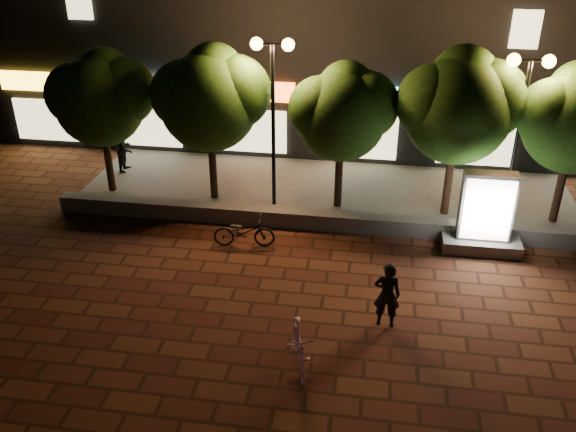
% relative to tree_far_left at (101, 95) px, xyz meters
% --- Properties ---
extents(ground, '(80.00, 80.00, 0.00)m').
position_rel_tree_far_left_xyz_m(ground, '(6.95, -5.46, -3.29)').
color(ground, '#522C19').
rests_on(ground, ground).
extents(retaining_wall, '(16.00, 0.45, 0.50)m').
position_rel_tree_far_left_xyz_m(retaining_wall, '(6.95, -1.46, -3.04)').
color(retaining_wall, slate).
rests_on(retaining_wall, ground).
extents(sidewalk, '(16.00, 5.00, 0.08)m').
position_rel_tree_far_left_xyz_m(sidewalk, '(6.95, 1.04, -3.25)').
color(sidewalk, slate).
rests_on(sidewalk, ground).
extents(building_block, '(28.00, 8.12, 11.30)m').
position_rel_tree_far_left_xyz_m(building_block, '(6.94, 7.53, 1.70)').
color(building_block, black).
rests_on(building_block, ground).
extents(tree_far_left, '(3.36, 2.80, 4.63)m').
position_rel_tree_far_left_xyz_m(tree_far_left, '(0.00, 0.00, 0.00)').
color(tree_far_left, black).
rests_on(tree_far_left, sidewalk).
extents(tree_left, '(3.60, 3.00, 4.89)m').
position_rel_tree_far_left_xyz_m(tree_left, '(3.50, 0.00, 0.15)').
color(tree_left, black).
rests_on(tree_left, sidewalk).
extents(tree_mid, '(3.24, 2.70, 4.50)m').
position_rel_tree_far_left_xyz_m(tree_mid, '(7.50, -0.00, -0.08)').
color(tree_mid, black).
rests_on(tree_mid, sidewalk).
extents(tree_right, '(3.72, 3.10, 5.07)m').
position_rel_tree_far_left_xyz_m(tree_right, '(10.80, 0.00, 0.27)').
color(tree_right, black).
rests_on(tree_right, sidewalk).
extents(street_lamp_left, '(1.26, 0.36, 5.18)m').
position_rel_tree_far_left_xyz_m(street_lamp_left, '(5.45, -0.26, 0.74)').
color(street_lamp_left, black).
rests_on(street_lamp_left, sidewalk).
extents(street_lamp_right, '(1.26, 0.36, 4.98)m').
position_rel_tree_far_left_xyz_m(street_lamp_right, '(12.45, -0.26, 0.60)').
color(street_lamp_right, black).
rests_on(street_lamp_right, sidewalk).
extents(ad_kiosk, '(2.13, 1.06, 2.30)m').
position_rel_tree_far_left_xyz_m(ad_kiosk, '(11.60, -1.96, -2.36)').
color(ad_kiosk, slate).
rests_on(ad_kiosk, ground).
extents(scooter_pink, '(0.92, 1.78, 1.03)m').
position_rel_tree_far_left_xyz_m(scooter_pink, '(7.26, -7.55, -2.78)').
color(scooter_pink, '#B879A7').
rests_on(scooter_pink, ground).
extents(rider, '(0.61, 0.41, 1.64)m').
position_rel_tree_far_left_xyz_m(rider, '(9.02, -5.82, -2.47)').
color(rider, black).
rests_on(rider, ground).
extents(scooter_parked, '(1.78, 0.82, 0.90)m').
position_rel_tree_far_left_xyz_m(scooter_parked, '(5.05, -2.83, -2.84)').
color(scooter_parked, black).
rests_on(scooter_parked, ground).
extents(pedestrian, '(0.61, 0.78, 1.58)m').
position_rel_tree_far_left_xyz_m(pedestrian, '(-0.20, 1.61, -2.42)').
color(pedestrian, black).
rests_on(pedestrian, sidewalk).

